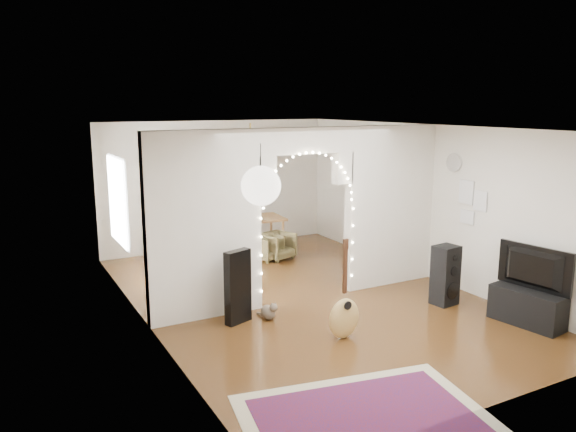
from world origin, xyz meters
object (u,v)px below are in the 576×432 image
dining_chair_right (277,246)px  dining_chair_left (266,247)px  dining_table (254,221)px  bookcase (186,213)px  floor_speaker (445,275)px  media_console (527,307)px  acoustic_guitar (344,302)px

dining_chair_right → dining_chair_left: bearing=150.1°
dining_table → dining_chair_right: size_ratio=2.14×
bookcase → dining_table: bookcase is taller
dining_chair_left → dining_chair_right: bearing=-36.4°
floor_speaker → media_console: bearing=-76.5°
acoustic_guitar → floor_speaker: (2.09, 0.34, -0.04)m
bookcase → dining_table: 1.40m
acoustic_guitar → media_console: bearing=-24.2°
floor_speaker → dining_chair_left: floor_speaker is taller
acoustic_guitar → bookcase: 5.15m
bookcase → dining_chair_left: bookcase is taller
media_console → dining_chair_right: dining_chair_right is taller
acoustic_guitar → dining_chair_right: 3.98m
media_console → dining_table: (-1.77, 5.27, 0.43)m
dining_chair_right → acoustic_guitar: bearing=-122.5°
acoustic_guitar → bookcase: bearing=88.8°
dining_chair_right → dining_table: bearing=93.5°
acoustic_guitar → bookcase: size_ratio=0.67×
acoustic_guitar → media_console: acoustic_guitar is taller
media_console → dining_chair_right: size_ratio=1.70×
floor_speaker → bookcase: bearing=111.0°
acoustic_guitar → dining_chair_left: bearing=72.4°
dining_chair_left → bookcase: bearing=111.1°
media_console → bookcase: 6.67m
floor_speaker → bookcase: bookcase is taller
dining_table → dining_chair_left: bearing=-84.0°
dining_table → dining_chair_right: dining_table is taller
bookcase → dining_chair_left: bearing=-68.2°
bookcase → dining_table: bearing=-52.1°
acoustic_guitar → dining_chair_right: bearing=69.1°
media_console → dining_table: bearing=99.7°
acoustic_guitar → dining_table: size_ratio=0.91×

